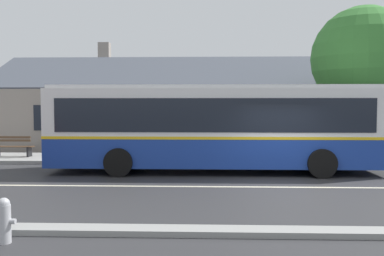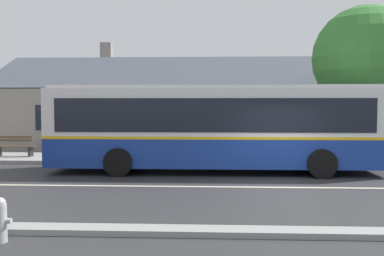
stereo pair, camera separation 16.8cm
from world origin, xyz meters
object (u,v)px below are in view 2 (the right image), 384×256
bench_down_street (97,148)px  street_tree_primary (365,58)px  fire_hydrant (0,219)px  bench_by_building (14,147)px  transit_bus (213,126)px

bench_down_street → street_tree_primary: size_ratio=0.24×
bench_down_street → fire_hydrant: bench_down_street is taller
bench_down_street → fire_hydrant: (1.21, -10.97, -0.14)m
bench_by_building → bench_down_street: same height
street_tree_primary → transit_bus: bearing=-150.1°
bench_down_street → fire_hydrant: bearing=-83.7°
fire_hydrant → bench_by_building: bearing=114.2°
bench_by_building → street_tree_primary: 16.31m
bench_down_street → street_tree_primary: bearing=6.0°
bench_by_building → fire_hydrant: bearing=-65.8°
fire_hydrant → bench_down_street: bearing=96.3°
transit_bus → bench_by_building: bearing=161.7°
bench_by_building → bench_down_street: size_ratio=1.12×
bench_down_street → transit_bus: bearing=-27.6°
transit_bus → fire_hydrant: bearing=-115.1°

